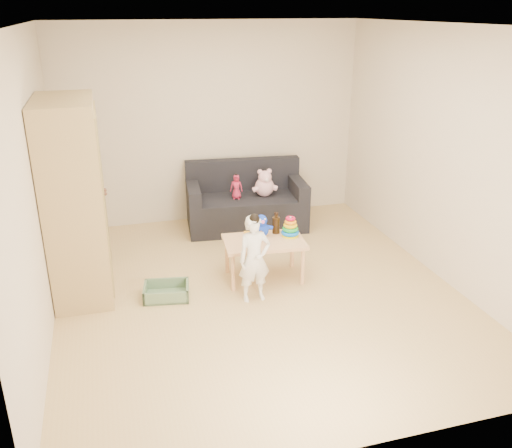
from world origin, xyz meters
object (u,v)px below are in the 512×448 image
object	(u,v)px
sofa	(246,212)
play_table	(264,259)
toddler	(254,260)
wardrobe	(75,200)

from	to	relation	value
sofa	play_table	bearing A→B (deg)	-92.06
sofa	toddler	world-z (taller)	toddler
wardrobe	toddler	xyz separation A→B (m)	(1.64, -0.70, -0.55)
sofa	play_table	distance (m)	1.49
sofa	play_table	size ratio (longest dim) A/B	1.81
wardrobe	sofa	distance (m)	2.50
wardrobe	toddler	size ratio (longest dim) A/B	2.26
play_table	toddler	world-z (taller)	toddler
play_table	toddler	xyz separation A→B (m)	(-0.22, -0.41, 0.21)
toddler	wardrobe	bearing A→B (deg)	154.77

